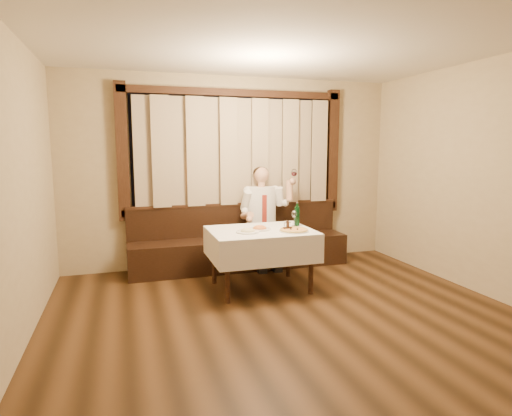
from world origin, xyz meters
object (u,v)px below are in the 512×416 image
object	(u,v)px
pasta_red	(260,227)
green_bottle	(297,216)
banquette	(239,246)
pizza	(294,230)
dining_table	(261,238)
pasta_cream	(248,229)
cruet_caddy	(287,227)
seated_man	(264,210)

from	to	relation	value
pasta_red	green_bottle	world-z (taller)	green_bottle
banquette	pizza	bearing A→B (deg)	-74.39
dining_table	green_bottle	world-z (taller)	green_bottle
pizza	pasta_cream	xyz separation A→B (m)	(-0.56, 0.10, 0.02)
green_bottle	cruet_caddy	distance (m)	0.33
pasta_cream	green_bottle	world-z (taller)	green_bottle
green_bottle	banquette	bearing A→B (deg)	120.15
banquette	pasta_cream	world-z (taller)	banquette
banquette	seated_man	bearing A→B (deg)	-14.72
pasta_cream	seated_man	xyz separation A→B (m)	(0.55, 1.06, 0.06)
green_bottle	pasta_red	bearing A→B (deg)	-168.57
pasta_red	green_bottle	size ratio (longest dim) A/B	0.91
pasta_cream	cruet_caddy	size ratio (longest dim) A/B	2.39
pizza	seated_man	bearing A→B (deg)	90.15
dining_table	pizza	bearing A→B (deg)	-32.89
green_bottle	pizza	bearing A→B (deg)	-118.26
dining_table	seated_man	world-z (taller)	seated_man
banquette	pasta_red	bearing A→B (deg)	-90.82
green_bottle	cruet_caddy	size ratio (longest dim) A/B	2.63
pizza	seated_man	distance (m)	1.16
pasta_cream	green_bottle	bearing A→B (deg)	17.84
dining_table	pizza	size ratio (longest dim) A/B	3.54
banquette	cruet_caddy	world-z (taller)	banquette
pasta_cream	cruet_caddy	distance (m)	0.51
banquette	pasta_red	distance (m)	1.13
pizza	pasta_red	distance (m)	0.43
pizza	green_bottle	world-z (taller)	green_bottle
banquette	seated_man	size ratio (longest dim) A/B	2.16
dining_table	pasta_red	world-z (taller)	pasta_red
banquette	cruet_caddy	xyz separation A→B (m)	(0.31, -1.14, 0.49)
banquette	pasta_cream	distance (m)	1.26
cruet_caddy	seated_man	size ratio (longest dim) A/B	0.08
pizza	seated_man	size ratio (longest dim) A/B	0.24
pizza	pasta_red	bearing A→B (deg)	148.07
pizza	pasta_cream	bearing A→B (deg)	169.86
banquette	pizza	xyz separation A→B (m)	(0.35, -1.25, 0.46)
dining_table	green_bottle	distance (m)	0.59
dining_table	green_bottle	size ratio (longest dim) A/B	4.14
banquette	dining_table	distance (m)	1.08
pizza	pasta_red	world-z (taller)	pasta_red
banquette	pasta_red	xyz separation A→B (m)	(-0.01, -1.02, 0.48)
pasta_cream	seated_man	bearing A→B (deg)	62.42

